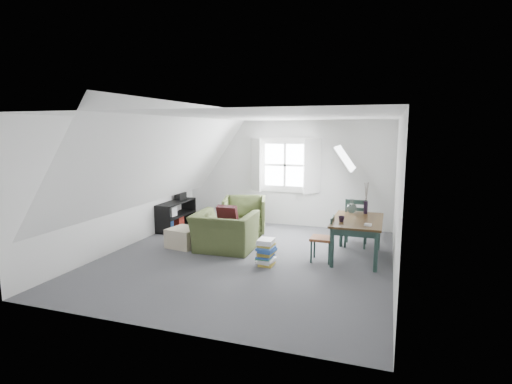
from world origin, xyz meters
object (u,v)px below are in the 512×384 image
(ottoman, at_px, (184,237))
(dining_table, at_px, (357,224))
(dining_chair_near, at_px, (324,238))
(media_shelf, at_px, (175,216))
(armchair_far, at_px, (245,234))
(dining_chair_far, at_px, (356,221))
(armchair_near, at_px, (225,250))
(magazine_stack, at_px, (266,252))

(ottoman, height_order, dining_table, dining_table)
(dining_chair_near, relative_size, media_shelf, 0.65)
(armchair_far, height_order, dining_chair_near, dining_chair_near)
(dining_chair_far, bearing_deg, ottoman, 30.80)
(armchair_far, bearing_deg, dining_chair_far, -20.34)
(dining_chair_far, bearing_deg, media_shelf, 10.00)
(dining_table, height_order, dining_chair_far, dining_chair_far)
(dining_chair_far, distance_m, media_shelf, 4.12)
(armchair_near, height_order, dining_chair_far, dining_chair_far)
(armchair_far, xyz_separation_m, ottoman, (-0.80, -1.27, 0.19))
(ottoman, relative_size, dining_chair_far, 0.58)
(armchair_near, bearing_deg, dining_chair_far, -157.19)
(dining_chair_near, bearing_deg, media_shelf, -128.48)
(armchair_near, distance_m, magazine_stack, 1.14)
(armchair_near, height_order, media_shelf, media_shelf)
(dining_chair_far, bearing_deg, dining_chair_near, 79.51)
(media_shelf, bearing_deg, armchair_near, -36.39)
(dining_chair_near, bearing_deg, dining_chair_far, 137.95)
(dining_chair_near, xyz_separation_m, magazine_stack, (-0.89, -0.50, -0.20))
(armchair_near, bearing_deg, armchair_far, -89.34)
(dining_chair_far, bearing_deg, magazine_stack, 61.84)
(armchair_far, relative_size, dining_chair_far, 0.95)
(dining_table, xyz_separation_m, dining_chair_near, (-0.53, -0.37, -0.20))
(armchair_far, distance_m, dining_table, 2.71)
(dining_table, bearing_deg, dining_chair_near, -144.95)
(armchair_near, bearing_deg, dining_table, -174.03)
(media_shelf, xyz_separation_m, magazine_stack, (2.76, -1.74, -0.06))
(armchair_near, bearing_deg, ottoman, -0.73)
(armchair_near, relative_size, dining_chair_far, 1.16)
(armchair_far, relative_size, dining_table, 0.65)
(ottoman, distance_m, dining_chair_near, 2.75)
(armchair_far, relative_size, dining_chair_near, 1.14)
(armchair_far, bearing_deg, ottoman, -138.65)
(armchair_near, bearing_deg, media_shelf, -36.37)
(armchair_far, bearing_deg, magazine_stack, -75.85)
(dining_chair_far, distance_m, dining_chair_near, 1.20)
(armchair_far, height_order, dining_table, dining_table)
(armchair_far, bearing_deg, dining_table, -36.52)
(dining_table, bearing_deg, dining_chair_far, 96.72)
(dining_chair_far, xyz_separation_m, magazine_stack, (-1.35, -1.61, -0.28))
(armchair_near, bearing_deg, magazine_stack, 149.87)
(armchair_far, distance_m, ottoman, 1.51)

